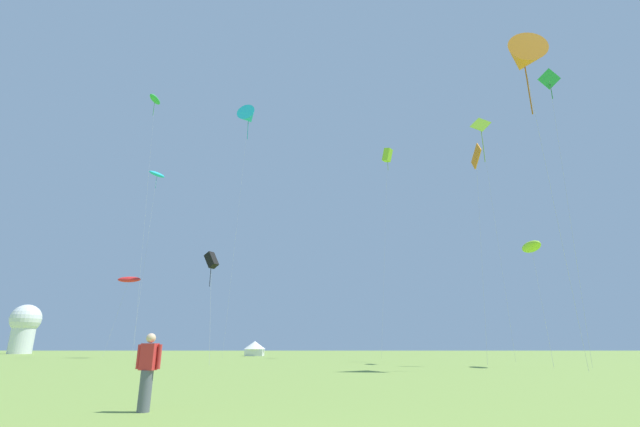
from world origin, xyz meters
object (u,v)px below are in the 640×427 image
at_px(kite_orange_diamond, 478,157).
at_px(kite_orange_delta, 525,58).
at_px(kite_lime_parafoil, 533,247).
at_px(kite_lime_box, 389,155).
at_px(person_spectator, 149,373).
at_px(kite_lime_diamond, 482,129).
at_px(kite_green_diamond, 551,84).
at_px(kite_red_parafoil, 131,280).
at_px(festival_tent_center, 256,348).
at_px(kite_cyan_delta, 250,117).
at_px(kite_black_box, 213,260).
at_px(kite_cyan_parafoil, 158,175).
at_px(kite_green_parafoil, 156,100).
at_px(observatory_dome, 26,326).

relative_size(kite_orange_diamond, kite_orange_delta, 0.88).
bearing_deg(kite_lime_parafoil, kite_lime_box, 103.53).
distance_m(kite_lime_box, person_spectator, 59.29).
distance_m(kite_lime_box, kite_lime_parafoil, 34.44).
bearing_deg(person_spectator, kite_lime_diamond, 56.68).
bearing_deg(kite_green_diamond, kite_red_parafoil, 149.73).
bearing_deg(kite_green_diamond, kite_lime_box, 113.17).
relative_size(kite_orange_diamond, kite_lime_diamond, 0.76).
relative_size(kite_lime_parafoil, festival_tent_center, 2.55).
relative_size(kite_orange_delta, kite_cyan_delta, 0.62).
height_order(kite_lime_diamond, kite_red_parafoil, kite_lime_diamond).
bearing_deg(person_spectator, kite_black_box, 101.81).
distance_m(kite_lime_parafoil, kite_orange_delta, 14.56).
xyz_separation_m(kite_orange_diamond, kite_cyan_parafoil, (-41.19, 23.93, 7.96)).
bearing_deg(kite_red_parafoil, kite_green_parafoil, -63.65).
bearing_deg(observatory_dome, kite_red_parafoil, -44.01).
distance_m(kite_orange_diamond, kite_orange_delta, 11.82).
relative_size(kite_red_parafoil, observatory_dome, 1.07).
relative_size(kite_orange_delta, person_spectator, 13.88).
distance_m(kite_orange_diamond, kite_lime_box, 24.01).
relative_size(kite_lime_box, kite_lime_parafoil, 3.21).
relative_size(kite_orange_delta, festival_tent_center, 6.42).
distance_m(kite_orange_diamond, kite_cyan_parafoil, 48.30).
height_order(person_spectator, festival_tent_center, festival_tent_center).
height_order(kite_black_box, kite_green_parafoil, kite_green_parafoil).
relative_size(kite_orange_delta, kite_green_parafoil, 0.64).
xyz_separation_m(kite_lime_parafoil, kite_orange_delta, (-1.30, -5.67, 13.35)).
relative_size(kite_black_box, kite_green_diamond, 0.38).
xyz_separation_m(kite_black_box, kite_lime_parafoil, (26.90, -6.17, -0.11)).
bearing_deg(observatory_dome, kite_orange_delta, -41.63).
height_order(kite_red_parafoil, festival_tent_center, kite_red_parafoil).
bearing_deg(kite_lime_box, observatory_dome, 152.27).
distance_m(kite_lime_parafoil, kite_cyan_parafoil, 54.98).
distance_m(kite_orange_diamond, kite_cyan_delta, 39.81).
bearing_deg(kite_orange_delta, kite_black_box, 155.18).
relative_size(kite_cyan_parafoil, observatory_dome, 2.59).
bearing_deg(kite_lime_parafoil, kite_green_diamond, 14.67).
height_order(kite_lime_parafoil, kite_green_diamond, kite_green_diamond).
xyz_separation_m(kite_lime_box, kite_cyan_delta, (-21.90, 1.96, 7.70)).
relative_size(kite_lime_box, person_spectator, 17.68).
xyz_separation_m(kite_orange_delta, kite_green_diamond, (5.85, 6.86, 2.32)).
height_order(kite_orange_diamond, kite_lime_box, kite_lime_box).
height_order(kite_orange_delta, festival_tent_center, kite_orange_delta).
bearing_deg(kite_orange_delta, festival_tent_center, 118.26).
xyz_separation_m(kite_cyan_parafoil, observatory_dome, (-41.24, 37.87, -21.39)).
xyz_separation_m(kite_lime_parafoil, kite_cyan_delta, (-28.39, 28.94, 28.09)).
relative_size(kite_lime_box, kite_green_diamond, 1.16).
height_order(kite_orange_diamond, kite_green_diamond, kite_green_diamond).
bearing_deg(kite_cyan_delta, person_spectator, -81.68).
bearing_deg(observatory_dome, kite_orange_diamond, -36.86).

